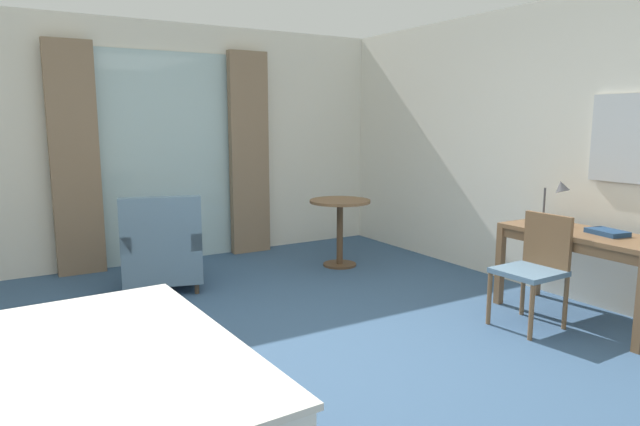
{
  "coord_description": "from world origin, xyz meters",
  "views": [
    {
      "loc": [
        -1.61,
        -3.1,
        1.6
      ],
      "look_at": [
        0.39,
        0.22,
        0.95
      ],
      "focal_mm": 31.45,
      "sensor_mm": 36.0,
      "label": 1
    }
  ],
  "objects_px": {
    "writing_desk": "(585,244)",
    "round_cafe_table": "(340,217)",
    "desk_chair": "(536,264)",
    "desk_lamp": "(557,194)",
    "armchair_by_window": "(163,252)",
    "closed_book": "(607,232)"
  },
  "relations": [
    {
      "from": "desk_chair",
      "to": "round_cafe_table",
      "type": "height_order",
      "value": "desk_chair"
    },
    {
      "from": "desk_chair",
      "to": "closed_book",
      "type": "xyz_separation_m",
      "value": [
        0.47,
        -0.27,
        0.25
      ]
    },
    {
      "from": "armchair_by_window",
      "to": "writing_desk",
      "type": "bearing_deg",
      "value": -44.36
    },
    {
      "from": "writing_desk",
      "to": "closed_book",
      "type": "bearing_deg",
      "value": -71.31
    },
    {
      "from": "desk_lamp",
      "to": "armchair_by_window",
      "type": "relative_size",
      "value": 0.42
    },
    {
      "from": "round_cafe_table",
      "to": "desk_lamp",
      "type": "bearing_deg",
      "value": -68.89
    },
    {
      "from": "desk_chair",
      "to": "round_cafe_table",
      "type": "distance_m",
      "value": 2.34
    },
    {
      "from": "armchair_by_window",
      "to": "desk_chair",
      "type": "bearing_deg",
      "value": -48.01
    },
    {
      "from": "desk_chair",
      "to": "desk_lamp",
      "type": "bearing_deg",
      "value": 23.17
    },
    {
      "from": "writing_desk",
      "to": "closed_book",
      "type": "relative_size",
      "value": 4.59
    },
    {
      "from": "writing_desk",
      "to": "desk_chair",
      "type": "xyz_separation_m",
      "value": [
        -0.42,
        0.12,
        -0.13
      ]
    },
    {
      "from": "closed_book",
      "to": "armchair_by_window",
      "type": "xyz_separation_m",
      "value": [
        -2.7,
        2.74,
        -0.38
      ]
    },
    {
      "from": "desk_chair",
      "to": "writing_desk",
      "type": "bearing_deg",
      "value": -15.79
    },
    {
      "from": "desk_lamp",
      "to": "closed_book",
      "type": "height_order",
      "value": "desk_lamp"
    },
    {
      "from": "desk_chair",
      "to": "armchair_by_window",
      "type": "bearing_deg",
      "value": 131.99
    },
    {
      "from": "writing_desk",
      "to": "armchair_by_window",
      "type": "bearing_deg",
      "value": 135.64
    },
    {
      "from": "closed_book",
      "to": "desk_lamp",
      "type": "bearing_deg",
      "value": 97.75
    },
    {
      "from": "writing_desk",
      "to": "round_cafe_table",
      "type": "distance_m",
      "value": 2.55
    },
    {
      "from": "closed_book",
      "to": "desk_chair",
      "type": "bearing_deg",
      "value": 161.67
    },
    {
      "from": "desk_lamp",
      "to": "armchair_by_window",
      "type": "bearing_deg",
      "value": 140.4
    },
    {
      "from": "writing_desk",
      "to": "armchair_by_window",
      "type": "distance_m",
      "value": 3.71
    },
    {
      "from": "closed_book",
      "to": "round_cafe_table",
      "type": "height_order",
      "value": "closed_book"
    }
  ]
}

